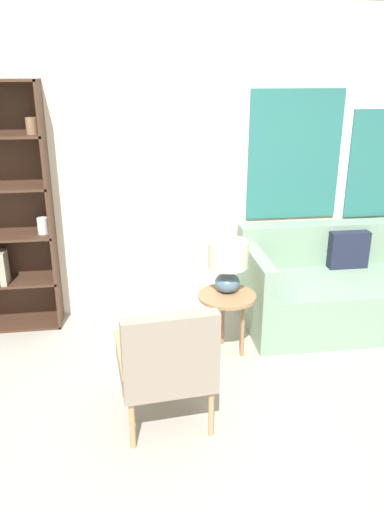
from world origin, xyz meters
TOP-DOWN VIEW (x-y plane):
  - ground_plane at (0.00, 0.00)m, footprint 14.00×14.00m
  - wall_back at (0.06, 2.03)m, footprint 6.40×0.08m
  - armchair at (-0.21, 0.30)m, footprint 0.63×0.64m
  - couch at (1.59, 1.54)m, footprint 1.96×0.93m
  - side_table at (0.34, 1.13)m, footprint 0.46×0.46m
  - table_lamp at (0.35, 1.19)m, footprint 0.32×0.32m

SIDE VIEW (x-z plane):
  - ground_plane at x=0.00m, z-range 0.00..0.00m
  - couch at x=1.59m, z-range -0.11..0.74m
  - side_table at x=0.34m, z-range 0.19..0.71m
  - armchair at x=-0.21m, z-range 0.06..0.92m
  - table_lamp at x=0.35m, z-range 0.57..0.99m
  - wall_back at x=0.06m, z-range 0.00..2.70m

